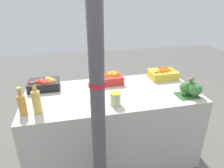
{
  "coord_description": "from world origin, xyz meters",
  "views": [
    {
      "loc": [
        -0.43,
        -1.89,
        1.82
      ],
      "look_at": [
        0.0,
        0.0,
        0.96
      ],
      "focal_mm": 32.0,
      "sensor_mm": 36.0,
      "label": 1
    }
  ],
  "objects_px": {
    "support_pole": "(98,99)",
    "orange_crate": "(109,78)",
    "apple_crate": "(44,84)",
    "juice_bottle_amber": "(22,103)",
    "carrot_crate": "(163,74)",
    "pickle_jar": "(116,99)",
    "juice_bottle_golden": "(36,100)",
    "sparrow_bird": "(192,79)",
    "broccoli_pile": "(191,88)"
  },
  "relations": [
    {
      "from": "apple_crate",
      "to": "pickle_jar",
      "type": "relative_size",
      "value": 2.6
    },
    {
      "from": "juice_bottle_golden",
      "to": "sparrow_bird",
      "type": "height_order",
      "value": "juice_bottle_golden"
    },
    {
      "from": "carrot_crate",
      "to": "broccoli_pile",
      "type": "relative_size",
      "value": 1.4
    },
    {
      "from": "support_pole",
      "to": "pickle_jar",
      "type": "xyz_separation_m",
      "value": [
        0.23,
        0.42,
        -0.24
      ]
    },
    {
      "from": "pickle_jar",
      "to": "juice_bottle_golden",
      "type": "bearing_deg",
      "value": 178.08
    },
    {
      "from": "orange_crate",
      "to": "pickle_jar",
      "type": "distance_m",
      "value": 0.53
    },
    {
      "from": "orange_crate",
      "to": "sparrow_bird",
      "type": "height_order",
      "value": "sparrow_bird"
    },
    {
      "from": "support_pole",
      "to": "apple_crate",
      "type": "height_order",
      "value": "support_pole"
    },
    {
      "from": "juice_bottle_amber",
      "to": "sparrow_bird",
      "type": "relative_size",
      "value": 1.98
    },
    {
      "from": "carrot_crate",
      "to": "pickle_jar",
      "type": "xyz_separation_m",
      "value": [
        -0.75,
        -0.53,
        0.01
      ]
    },
    {
      "from": "support_pole",
      "to": "orange_crate",
      "type": "bearing_deg",
      "value": 73.47
    },
    {
      "from": "broccoli_pile",
      "to": "pickle_jar",
      "type": "bearing_deg",
      "value": -179.04
    },
    {
      "from": "apple_crate",
      "to": "broccoli_pile",
      "type": "bearing_deg",
      "value": -18.61
    },
    {
      "from": "carrot_crate",
      "to": "sparrow_bird",
      "type": "height_order",
      "value": "sparrow_bird"
    },
    {
      "from": "carrot_crate",
      "to": "sparrow_bird",
      "type": "distance_m",
      "value": 0.54
    },
    {
      "from": "apple_crate",
      "to": "juice_bottle_amber",
      "type": "distance_m",
      "value": 0.52
    },
    {
      "from": "apple_crate",
      "to": "pickle_jar",
      "type": "bearing_deg",
      "value": -36.85
    },
    {
      "from": "carrot_crate",
      "to": "pickle_jar",
      "type": "bearing_deg",
      "value": -144.73
    },
    {
      "from": "carrot_crate",
      "to": "juice_bottle_golden",
      "type": "relative_size",
      "value": 1.13
    },
    {
      "from": "orange_crate",
      "to": "juice_bottle_golden",
      "type": "bearing_deg",
      "value": -146.36
    },
    {
      "from": "support_pole",
      "to": "carrot_crate",
      "type": "height_order",
      "value": "support_pole"
    },
    {
      "from": "apple_crate",
      "to": "sparrow_bird",
      "type": "distance_m",
      "value": 1.58
    },
    {
      "from": "orange_crate",
      "to": "sparrow_bird",
      "type": "relative_size",
      "value": 2.56
    },
    {
      "from": "apple_crate",
      "to": "broccoli_pile",
      "type": "height_order",
      "value": "broccoli_pile"
    },
    {
      "from": "carrot_crate",
      "to": "broccoli_pile",
      "type": "bearing_deg",
      "value": -83.59
    },
    {
      "from": "support_pole",
      "to": "sparrow_bird",
      "type": "bearing_deg",
      "value": 22.52
    },
    {
      "from": "apple_crate",
      "to": "orange_crate",
      "type": "height_order",
      "value": "orange_crate"
    },
    {
      "from": "carrot_crate",
      "to": "sparrow_bird",
      "type": "relative_size",
      "value": 2.56
    },
    {
      "from": "support_pole",
      "to": "orange_crate",
      "type": "xyz_separation_m",
      "value": [
        0.28,
        0.95,
        -0.24
      ]
    },
    {
      "from": "orange_crate",
      "to": "juice_bottle_amber",
      "type": "bearing_deg",
      "value": -150.2
    },
    {
      "from": "support_pole",
      "to": "apple_crate",
      "type": "relative_size",
      "value": 6.96
    },
    {
      "from": "pickle_jar",
      "to": "support_pole",
      "type": "bearing_deg",
      "value": -119.1
    },
    {
      "from": "support_pole",
      "to": "juice_bottle_amber",
      "type": "height_order",
      "value": "support_pole"
    },
    {
      "from": "juice_bottle_amber",
      "to": "juice_bottle_golden",
      "type": "relative_size",
      "value": 0.87
    },
    {
      "from": "juice_bottle_amber",
      "to": "sparrow_bird",
      "type": "height_order",
      "value": "juice_bottle_amber"
    },
    {
      "from": "sparrow_bird",
      "to": "support_pole",
      "type": "bearing_deg",
      "value": -179.17
    },
    {
      "from": "juice_bottle_golden",
      "to": "sparrow_bird",
      "type": "relative_size",
      "value": 2.27
    },
    {
      "from": "apple_crate",
      "to": "orange_crate",
      "type": "distance_m",
      "value": 0.74
    },
    {
      "from": "support_pole",
      "to": "orange_crate",
      "type": "height_order",
      "value": "support_pole"
    },
    {
      "from": "orange_crate",
      "to": "support_pole",
      "type": "bearing_deg",
      "value": -106.53
    },
    {
      "from": "orange_crate",
      "to": "juice_bottle_golden",
      "type": "xyz_separation_m",
      "value": [
        -0.76,
        -0.51,
        0.06
      ]
    },
    {
      "from": "apple_crate",
      "to": "juice_bottle_golden",
      "type": "height_order",
      "value": "juice_bottle_golden"
    },
    {
      "from": "broccoli_pile",
      "to": "juice_bottle_amber",
      "type": "distance_m",
      "value": 1.64
    },
    {
      "from": "orange_crate",
      "to": "pickle_jar",
      "type": "relative_size",
      "value": 2.6
    },
    {
      "from": "orange_crate",
      "to": "juice_bottle_amber",
      "type": "relative_size",
      "value": 1.29
    },
    {
      "from": "apple_crate",
      "to": "broccoli_pile",
      "type": "xyz_separation_m",
      "value": [
        1.5,
        -0.5,
        0.02
      ]
    },
    {
      "from": "broccoli_pile",
      "to": "pickle_jar",
      "type": "height_order",
      "value": "broccoli_pile"
    },
    {
      "from": "orange_crate",
      "to": "juice_bottle_amber",
      "type": "height_order",
      "value": "juice_bottle_amber"
    },
    {
      "from": "apple_crate",
      "to": "orange_crate",
      "type": "xyz_separation_m",
      "value": [
        0.74,
        0.01,
        -0.0
      ]
    },
    {
      "from": "broccoli_pile",
      "to": "juice_bottle_amber",
      "type": "bearing_deg",
      "value": 179.64
    }
  ]
}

